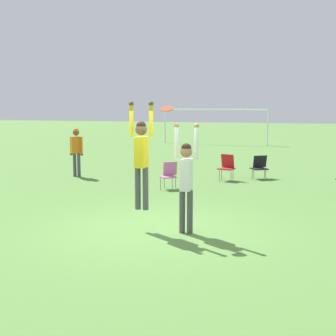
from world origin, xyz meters
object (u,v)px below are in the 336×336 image
(camping_chair_2, at_px, (227,165))
(camping_chair_3, at_px, (259,166))
(frisbee, at_px, (167,109))
(person_spectator_near, at_px, (76,147))
(person_jumping, at_px, (141,152))
(camping_chair_1, at_px, (169,173))
(person_defending, at_px, (186,175))

(camping_chair_2, bearing_deg, camping_chair_3, -126.51)
(frisbee, bearing_deg, person_spectator_near, 131.44)
(frisbee, bearing_deg, person_jumping, -170.65)
(frisbee, relative_size, camping_chair_2, 0.28)
(camping_chair_1, distance_m, camping_chair_2, 2.62)
(camping_chair_3, bearing_deg, camping_chair_2, 2.02)
(camping_chair_2, xyz_separation_m, camping_chair_3, (1.04, 0.74, -0.07))
(person_defending, distance_m, camping_chair_2, 7.04)
(camping_chair_3, height_order, person_spectator_near, person_spectator_near)
(camping_chair_2, relative_size, camping_chair_3, 1.11)
(person_jumping, distance_m, person_defending, 1.04)
(person_spectator_near, bearing_deg, person_defending, -87.47)
(camping_chair_3, relative_size, person_spectator_near, 0.46)
(camping_chair_1, relative_size, camping_chair_3, 1.03)
(camping_chair_1, height_order, camping_chair_2, camping_chair_2)
(person_defending, xyz_separation_m, camping_chair_1, (-1.86, 4.81, -0.72))
(camping_chair_1, relative_size, camping_chair_2, 0.93)
(person_jumping, distance_m, camping_chair_3, 8.03)
(frisbee, bearing_deg, camping_chair_2, 90.12)
(camping_chair_1, relative_size, person_spectator_near, 0.47)
(person_jumping, xyz_separation_m, camping_chair_2, (0.52, 7.05, -1.12))
(person_jumping, relative_size, camping_chair_1, 2.65)
(camping_chair_1, height_order, camping_chair_3, camping_chair_1)
(person_defending, relative_size, camping_chair_1, 2.67)
(person_defending, xyz_separation_m, camping_chair_2, (-0.43, 7.00, -0.69))
(person_defending, bearing_deg, camping_chair_3, 172.30)
(camping_chair_3, bearing_deg, person_defending, 52.05)
(person_spectator_near, bearing_deg, camping_chair_3, -27.38)
(person_jumping, relative_size, frisbee, 8.84)
(camping_chair_1, distance_m, person_spectator_near, 4.26)
(camping_chair_1, bearing_deg, person_defending, 77.95)
(camping_chair_3, bearing_deg, camping_chair_1, 16.41)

